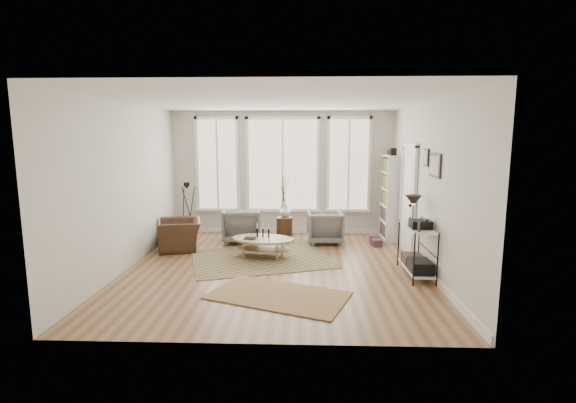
{
  "coord_description": "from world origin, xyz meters",
  "views": [
    {
      "loc": [
        0.47,
        -7.11,
        2.3
      ],
      "look_at": [
        0.2,
        0.6,
        1.1
      ],
      "focal_mm": 26.0,
      "sensor_mm": 36.0,
      "label": 1
    }
  ],
  "objects_px": {
    "side_table": "(284,209)",
    "accent_chair": "(180,234)",
    "low_shelf": "(417,245)",
    "armchair_right": "(325,227)",
    "coffee_table": "(262,242)",
    "armchair_left": "(242,225)",
    "bookcase": "(390,197)"
  },
  "relations": [
    {
      "from": "accent_chair",
      "to": "armchair_right",
      "type": "bearing_deg",
      "value": 85.82
    },
    {
      "from": "bookcase",
      "to": "coffee_table",
      "type": "xyz_separation_m",
      "value": [
        -2.73,
        -1.57,
        -0.66
      ]
    },
    {
      "from": "low_shelf",
      "to": "accent_chair",
      "type": "relative_size",
      "value": 1.39
    },
    {
      "from": "armchair_left",
      "to": "side_table",
      "type": "distance_m",
      "value": 1.01
    },
    {
      "from": "armchair_left",
      "to": "low_shelf",
      "type": "bearing_deg",
      "value": 141.28
    },
    {
      "from": "bookcase",
      "to": "armchair_left",
      "type": "distance_m",
      "value": 3.38
    },
    {
      "from": "coffee_table",
      "to": "armchair_left",
      "type": "xyz_separation_m",
      "value": [
        -0.58,
        1.2,
        0.08
      ]
    },
    {
      "from": "armchair_right",
      "to": "side_table",
      "type": "distance_m",
      "value": 0.98
    },
    {
      "from": "coffee_table",
      "to": "armchair_right",
      "type": "xyz_separation_m",
      "value": [
        1.26,
        1.16,
        0.05
      ]
    },
    {
      "from": "bookcase",
      "to": "armchair_right",
      "type": "height_order",
      "value": "bookcase"
    },
    {
      "from": "coffee_table",
      "to": "accent_chair",
      "type": "relative_size",
      "value": 1.41
    },
    {
      "from": "low_shelf",
      "to": "side_table",
      "type": "height_order",
      "value": "side_table"
    },
    {
      "from": "bookcase",
      "to": "side_table",
      "type": "distance_m",
      "value": 2.39
    },
    {
      "from": "low_shelf",
      "to": "coffee_table",
      "type": "bearing_deg",
      "value": 160.48
    },
    {
      "from": "low_shelf",
      "to": "side_table",
      "type": "distance_m",
      "value": 3.23
    },
    {
      "from": "accent_chair",
      "to": "armchair_left",
      "type": "bearing_deg",
      "value": 103.37
    },
    {
      "from": "side_table",
      "to": "accent_chair",
      "type": "relative_size",
      "value": 1.6
    },
    {
      "from": "bookcase",
      "to": "side_table",
      "type": "relative_size",
      "value": 1.37
    },
    {
      "from": "bookcase",
      "to": "armchair_left",
      "type": "relative_size",
      "value": 2.49
    },
    {
      "from": "accent_chair",
      "to": "bookcase",
      "type": "bearing_deg",
      "value": 87.16
    },
    {
      "from": "armchair_left",
      "to": "accent_chair",
      "type": "relative_size",
      "value": 0.88
    },
    {
      "from": "side_table",
      "to": "accent_chair",
      "type": "height_order",
      "value": "side_table"
    },
    {
      "from": "accent_chair",
      "to": "side_table",
      "type": "bearing_deg",
      "value": 93.81
    },
    {
      "from": "armchair_left",
      "to": "side_table",
      "type": "height_order",
      "value": "side_table"
    },
    {
      "from": "armchair_right",
      "to": "accent_chair",
      "type": "relative_size",
      "value": 0.81
    },
    {
      "from": "bookcase",
      "to": "low_shelf",
      "type": "xyz_separation_m",
      "value": [
        -0.06,
        -2.52,
        -0.44
      ]
    },
    {
      "from": "bookcase",
      "to": "armchair_right",
      "type": "relative_size",
      "value": 2.69
    },
    {
      "from": "low_shelf",
      "to": "side_table",
      "type": "xyz_separation_m",
      "value": [
        -2.31,
        2.24,
        0.21
      ]
    },
    {
      "from": "low_shelf",
      "to": "accent_chair",
      "type": "distance_m",
      "value": 4.68
    },
    {
      "from": "side_table",
      "to": "accent_chair",
      "type": "distance_m",
      "value": 2.29
    },
    {
      "from": "armchair_left",
      "to": "armchair_right",
      "type": "xyz_separation_m",
      "value": [
        1.84,
        -0.04,
        -0.03
      ]
    },
    {
      "from": "low_shelf",
      "to": "armchair_right",
      "type": "distance_m",
      "value": 2.54
    }
  ]
}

